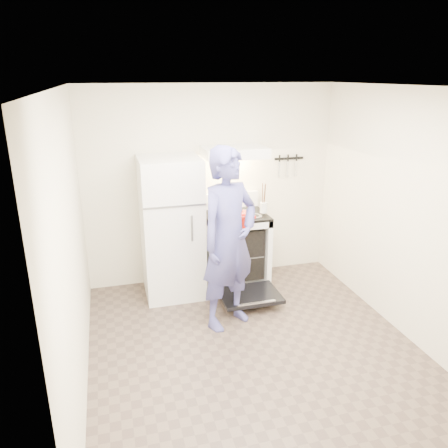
# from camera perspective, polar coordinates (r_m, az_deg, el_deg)

# --- Properties ---
(floor) EXTENTS (3.60, 3.60, 0.00)m
(floor) POSITION_cam_1_polar(r_m,az_deg,el_deg) (4.52, 4.12, -16.12)
(floor) COLOR brown
(floor) RESTS_ON ground
(back_wall) EXTENTS (3.20, 0.02, 2.50)m
(back_wall) POSITION_cam_1_polar(r_m,az_deg,el_deg) (5.59, -1.68, 5.05)
(back_wall) COLOR beige
(back_wall) RESTS_ON ground
(refrigerator) EXTENTS (0.70, 0.70, 1.70)m
(refrigerator) POSITION_cam_1_polar(r_m,az_deg,el_deg) (5.27, -6.87, -0.50)
(refrigerator) COLOR white
(refrigerator) RESTS_ON floor
(stove_body) EXTENTS (0.76, 0.65, 0.92)m
(stove_body) POSITION_cam_1_polar(r_m,az_deg,el_deg) (5.60, 1.48, -3.46)
(stove_body) COLOR white
(stove_body) RESTS_ON floor
(cooktop) EXTENTS (0.76, 0.65, 0.03)m
(cooktop) POSITION_cam_1_polar(r_m,az_deg,el_deg) (5.43, 1.53, 1.18)
(cooktop) COLOR black
(cooktop) RESTS_ON stove_body
(backsplash) EXTENTS (0.76, 0.07, 0.20)m
(backsplash) POSITION_cam_1_polar(r_m,az_deg,el_deg) (5.66, 0.70, 3.14)
(backsplash) COLOR white
(backsplash) RESTS_ON cooktop
(oven_door) EXTENTS (0.70, 0.54, 0.04)m
(oven_door) POSITION_cam_1_polar(r_m,az_deg,el_deg) (5.23, 3.35, -9.26)
(oven_door) COLOR black
(oven_door) RESTS_ON floor
(oven_rack) EXTENTS (0.60, 0.52, 0.01)m
(oven_rack) POSITION_cam_1_polar(r_m,az_deg,el_deg) (5.60, 1.48, -3.64)
(oven_rack) COLOR slate
(oven_rack) RESTS_ON stove_body
(range_hood) EXTENTS (0.76, 0.50, 0.12)m
(range_hood) POSITION_cam_1_polar(r_m,az_deg,el_deg) (5.32, 1.36, 9.39)
(range_hood) COLOR white
(range_hood) RESTS_ON back_wall
(knife_strip) EXTENTS (0.40, 0.02, 0.03)m
(knife_strip) POSITION_cam_1_polar(r_m,az_deg,el_deg) (5.84, 8.49, 8.47)
(knife_strip) COLOR black
(knife_strip) RESTS_ON back_wall
(pizza_stone) EXTENTS (0.31, 0.31, 0.02)m
(pizza_stone) POSITION_cam_1_polar(r_m,az_deg,el_deg) (5.62, 1.04, -3.44)
(pizza_stone) COLOR #926E4B
(pizza_stone) RESTS_ON oven_rack
(tea_kettle) EXTENTS (0.25, 0.21, 0.31)m
(tea_kettle) POSITION_cam_1_polar(r_m,az_deg,el_deg) (5.46, 0.32, 3.14)
(tea_kettle) COLOR silver
(tea_kettle) RESTS_ON cooktop
(utensil_jar) EXTENTS (0.11, 0.11, 0.13)m
(utensil_jar) POSITION_cam_1_polar(r_m,az_deg,el_deg) (5.38, 5.19, 2.16)
(utensil_jar) COLOR silver
(utensil_jar) RESTS_ON cooktop
(person) EXTENTS (0.84, 0.73, 1.94)m
(person) POSITION_cam_1_polar(r_m,az_deg,el_deg) (4.52, 0.65, -2.08)
(person) COLOR navy
(person) RESTS_ON floor
(dutch_oven) EXTENTS (0.34, 0.27, 0.22)m
(dutch_oven) POSITION_cam_1_polar(r_m,az_deg,el_deg) (4.86, 2.22, 0.58)
(dutch_oven) COLOR red
(dutch_oven) RESTS_ON person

